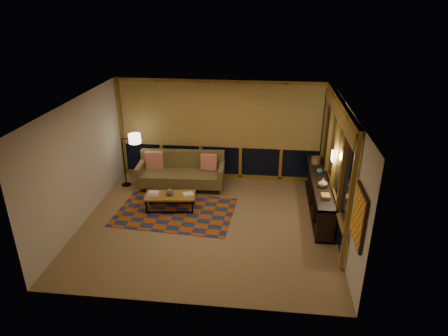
# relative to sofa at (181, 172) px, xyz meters

# --- Properties ---
(floor) EXTENTS (5.50, 5.00, 0.01)m
(floor) POSITION_rel_sofa_xyz_m (0.94, -1.70, -0.45)
(floor) COLOR #A38162
(floor) RESTS_ON ground
(ceiling) EXTENTS (5.50, 5.00, 0.01)m
(ceiling) POSITION_rel_sofa_xyz_m (0.94, -1.70, 2.25)
(ceiling) COLOR beige
(ceiling) RESTS_ON walls
(walls) EXTENTS (5.51, 5.01, 2.70)m
(walls) POSITION_rel_sofa_xyz_m (0.94, -1.70, 0.90)
(walls) COLOR beige
(walls) RESTS_ON floor
(window_wall_back) EXTENTS (5.30, 0.16, 2.60)m
(window_wall_back) POSITION_rel_sofa_xyz_m (0.94, 0.73, 0.90)
(window_wall_back) COLOR olive
(window_wall_back) RESTS_ON walls
(window_wall_right) EXTENTS (0.16, 3.70, 2.60)m
(window_wall_right) POSITION_rel_sofa_xyz_m (3.62, -1.10, 0.90)
(window_wall_right) COLOR olive
(window_wall_right) RESTS_ON walls
(wall_art) EXTENTS (0.06, 0.74, 0.94)m
(wall_art) POSITION_rel_sofa_xyz_m (3.65, -3.55, 1.00)
(wall_art) COLOR #E05030
(wall_art) RESTS_ON walls
(wall_sconce) EXTENTS (0.12, 0.18, 0.22)m
(wall_sconce) POSITION_rel_sofa_xyz_m (3.56, -1.25, 1.10)
(wall_sconce) COLOR #FFEDCF
(wall_sconce) RESTS_ON walls
(sofa) EXTENTS (2.24, 1.00, 0.90)m
(sofa) POSITION_rel_sofa_xyz_m (0.00, 0.00, 0.00)
(sofa) COLOR olive
(sofa) RESTS_ON floor
(pillow_left) EXTENTS (0.47, 0.20, 0.46)m
(pillow_left) POSITION_rel_sofa_xyz_m (-0.73, 0.16, 0.23)
(pillow_left) COLOR red
(pillow_left) RESTS_ON sofa
(pillow_right) EXTENTS (0.42, 0.15, 0.42)m
(pillow_right) POSITION_rel_sofa_xyz_m (0.70, 0.18, 0.21)
(pillow_right) COLOR red
(pillow_right) RESTS_ON sofa
(area_rug) EXTENTS (2.78, 1.96, 0.01)m
(area_rug) POSITION_rel_sofa_xyz_m (0.11, -1.28, -0.44)
(area_rug) COLOR #9B4310
(area_rug) RESTS_ON floor
(coffee_table) EXTENTS (1.20, 0.65, 0.38)m
(coffee_table) POSITION_rel_sofa_xyz_m (-0.01, -1.16, -0.26)
(coffee_table) COLOR olive
(coffee_table) RESTS_ON floor
(book_stack_a) EXTENTS (0.25, 0.20, 0.07)m
(book_stack_a) POSITION_rel_sofa_xyz_m (-0.40, -1.21, -0.03)
(book_stack_a) COLOR white
(book_stack_a) RESTS_ON coffee_table
(book_stack_b) EXTENTS (0.27, 0.25, 0.04)m
(book_stack_b) POSITION_rel_sofa_xyz_m (0.40, -1.14, -0.04)
(book_stack_b) COLOR white
(book_stack_b) RESTS_ON coffee_table
(ceramic_pot) EXTENTS (0.17, 0.17, 0.17)m
(ceramic_pot) POSITION_rel_sofa_xyz_m (-0.02, -1.19, 0.02)
(ceramic_pot) COLOR #29292B
(ceramic_pot) RESTS_ON coffee_table
(floor_lamp) EXTENTS (0.53, 0.41, 1.42)m
(floor_lamp) POSITION_rel_sofa_xyz_m (-1.49, -0.02, 0.26)
(floor_lamp) COLOR black
(floor_lamp) RESTS_ON floor
(bookshelf) EXTENTS (0.40, 3.02, 0.76)m
(bookshelf) POSITION_rel_sofa_xyz_m (3.43, -0.70, -0.07)
(bookshelf) COLOR black
(bookshelf) RESTS_ON floor
(basket) EXTENTS (0.27, 0.27, 0.17)m
(basket) POSITION_rel_sofa_xyz_m (3.41, 0.22, 0.39)
(basket) COLOR olive
(basket) RESTS_ON bookshelf
(teal_bowl) EXTENTS (0.15, 0.15, 0.14)m
(teal_bowl) POSITION_rel_sofa_xyz_m (3.43, -0.42, 0.38)
(teal_bowl) COLOR #176163
(teal_bowl) RESTS_ON bookshelf
(vase) EXTENTS (0.20, 0.20, 0.21)m
(vase) POSITION_rel_sofa_xyz_m (3.43, -1.13, 0.41)
(vase) COLOR tan
(vase) RESTS_ON bookshelf
(shelf_book_stack) EXTENTS (0.15, 0.21, 0.06)m
(shelf_book_stack) POSITION_rel_sofa_xyz_m (3.43, -1.63, 0.34)
(shelf_book_stack) COLOR white
(shelf_book_stack) RESTS_ON bookshelf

